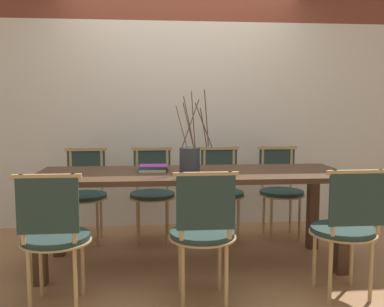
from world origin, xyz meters
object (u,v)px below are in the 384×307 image
chair_near_center (346,226)px  chair_far_center (221,188)px  dining_table (192,185)px  vase_centerpiece (190,158)px  book_stack (153,168)px

chair_near_center → chair_far_center: bearing=113.9°
chair_near_center → chair_far_center: 1.56m
dining_table → chair_near_center: (0.98, -0.71, -0.17)m
vase_centerpiece → book_stack: vase_centerpiece is taller
chair_far_center → book_stack: size_ratio=3.62×
dining_table → chair_far_center: size_ratio=2.77×
chair_near_center → vase_centerpiece: size_ratio=1.37×
chair_near_center → book_stack: bearing=149.0°
chair_near_center → chair_far_center: size_ratio=1.00×
chair_far_center → vase_centerpiece: bearing=62.8°
chair_near_center → chair_far_center: (-0.63, 1.42, 0.00)m
dining_table → book_stack: 0.35m
book_stack → vase_centerpiece: bearing=-15.6°
dining_table → vase_centerpiece: (-0.02, -0.01, 0.22)m
vase_centerpiece → book_stack: bearing=164.4°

